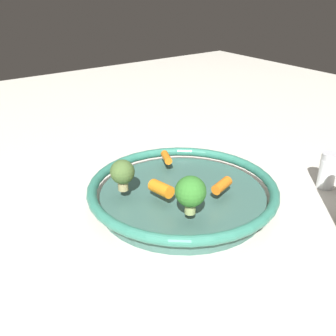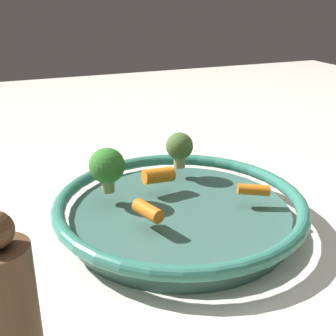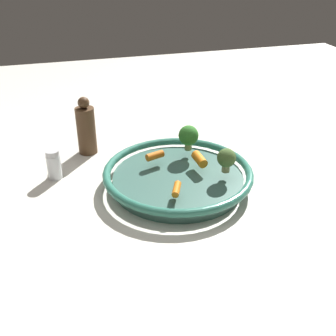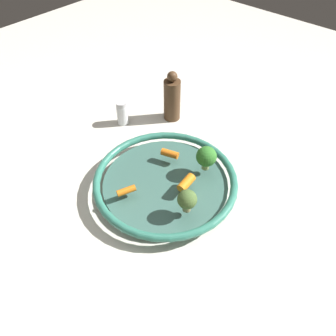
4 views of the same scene
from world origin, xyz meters
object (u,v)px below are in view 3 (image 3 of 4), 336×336
baby_carrot_left (177,189)px  baby_carrot_near_rim (155,156)px  baby_carrot_right (199,159)px  serving_bowl (178,177)px  broccoli_floret_mid (226,158)px  pepper_mill (86,129)px  broccoli_floret_large (188,136)px  salt_shaker (54,165)px

baby_carrot_left → baby_carrot_near_rim: (-0.15, -0.01, 0.00)m
baby_carrot_left → baby_carrot_right: bearing=140.3°
serving_bowl → broccoli_floret_mid: broccoli_floret_mid is taller
broccoli_floret_mid → pepper_mill: size_ratio=0.36×
serving_bowl → baby_carrot_right: bearing=100.8°
baby_carrot_left → broccoli_floret_mid: (-0.05, 0.13, 0.03)m
broccoli_floret_large → salt_shaker: (-0.03, -0.32, -0.05)m
baby_carrot_right → baby_carrot_near_rim: size_ratio=1.05×
baby_carrot_right → pepper_mill: pepper_mill is taller
baby_carrot_left → pepper_mill: 0.35m
baby_carrot_left → serving_bowl: bearing=161.2°
baby_carrot_near_rim → salt_shaker: salt_shaker is taller
salt_shaker → broccoli_floret_large: bearing=85.1°
serving_bowl → baby_carrot_near_rim: (-0.06, -0.04, 0.03)m
salt_shaker → broccoli_floret_mid: bearing=67.3°
broccoli_floret_mid → pepper_mill: (-0.27, -0.27, -0.01)m
baby_carrot_left → broccoli_floret_mid: bearing=112.1°
serving_bowl → baby_carrot_left: (0.09, -0.03, 0.03)m
pepper_mill → serving_bowl: bearing=38.0°
baby_carrot_right → salt_shaker: bearing=-107.5°
serving_bowl → baby_carrot_right: size_ratio=7.58×
broccoli_floret_large → broccoli_floret_mid: bearing=20.1°
broccoli_floret_large → baby_carrot_right: bearing=1.8°
baby_carrot_left → broccoli_floret_mid: broccoli_floret_mid is taller
baby_carrot_right → baby_carrot_left: size_ratio=1.06×
baby_carrot_near_rim → broccoli_floret_large: (-0.03, 0.09, 0.03)m
baby_carrot_left → salt_shaker: size_ratio=0.59×
serving_bowl → pepper_mill: size_ratio=2.23×
serving_bowl → baby_carrot_left: size_ratio=8.01×
broccoli_floret_large → pepper_mill: 0.27m
baby_carrot_left → broccoli_floret_mid: 0.14m
baby_carrot_left → pepper_mill: (-0.32, -0.15, 0.02)m
broccoli_floret_large → pepper_mill: size_ratio=0.41×
serving_bowl → salt_shaker: (-0.11, -0.27, 0.01)m
baby_carrot_left → pepper_mill: bearing=-155.5°
broccoli_floret_mid → broccoli_floret_large: (-0.13, -0.05, 0.00)m
broccoli_floret_large → pepper_mill: pepper_mill is taller
serving_bowl → salt_shaker: 0.29m
broccoli_floret_mid → broccoli_floret_large: size_ratio=0.89×
broccoli_floret_mid → baby_carrot_right: bearing=-139.7°
pepper_mill → baby_carrot_left: bearing=24.5°
baby_carrot_near_rim → salt_shaker: 0.24m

